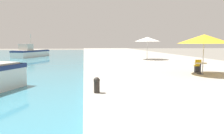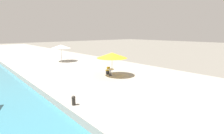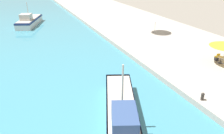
# 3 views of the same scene
# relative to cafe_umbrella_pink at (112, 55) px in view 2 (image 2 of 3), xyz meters

# --- Properties ---
(quay_promenade) EXTENTS (16.00, 90.00, 0.57)m
(quay_promenade) POSITION_rel_cafe_umbrella_pink_xyz_m (0.25, 21.95, -2.59)
(quay_promenade) COLOR #A39E93
(quay_promenade) RESTS_ON ground_plane
(cafe_umbrella_pink) EXTENTS (3.36, 3.36, 2.60)m
(cafe_umbrella_pink) POSITION_rel_cafe_umbrella_pink_xyz_m (0.00, 0.00, 0.00)
(cafe_umbrella_pink) COLOR #B7B7B7
(cafe_umbrella_pink) RESTS_ON quay_promenade
(cafe_umbrella_white) EXTENTS (3.17, 3.17, 2.77)m
(cafe_umbrella_white) POSITION_rel_cafe_umbrella_pink_xyz_m (0.09, 13.03, 0.18)
(cafe_umbrella_white) COLOR #B7B7B7
(cafe_umbrella_white) RESTS_ON quay_promenade
(cafe_table) EXTENTS (0.80, 0.80, 0.74)m
(cafe_table) POSITION_rel_cafe_umbrella_pink_xyz_m (-0.05, 0.19, -1.77)
(cafe_table) COLOR #333338
(cafe_table) RESTS_ON quay_promenade
(cafe_chair_left) EXTENTS (0.49, 0.51, 0.91)m
(cafe_chair_left) POSITION_rel_cafe_umbrella_pink_xyz_m (0.12, 0.90, -1.98)
(cafe_chair_left) COLOR #2D2D33
(cafe_chair_left) RESTS_ON quay_promenade
(mooring_bollard) EXTENTS (0.26, 0.26, 0.65)m
(mooring_bollard) POSITION_rel_cafe_umbrella_pink_xyz_m (-7.19, -4.41, -1.96)
(mooring_bollard) COLOR #2D2823
(mooring_bollard) RESTS_ON quay_promenade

